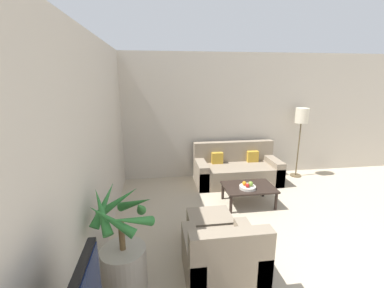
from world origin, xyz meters
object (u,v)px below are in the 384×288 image
fruit_bowl (247,187)px  apple_red (247,185)px  armchair (223,260)px  ottoman (210,227)px  sofa_loveseat (237,170)px  apple_green (251,184)px  potted_palm (124,255)px  coffee_table (249,189)px  orange_fruit (244,183)px  floor_lamp (301,120)px

fruit_bowl → apple_red: (-0.02, -0.05, 0.06)m
armchair → ottoman: armchair is taller
apple_red → armchair: size_ratio=0.09×
sofa_loveseat → apple_green: size_ratio=21.11×
fruit_bowl → apple_red: apple_red is taller
potted_palm → sofa_loveseat: bearing=51.8°
potted_palm → coffee_table: bearing=39.6°
fruit_bowl → apple_green: apple_green is taller
coffee_table → orange_fruit: (-0.10, -0.05, 0.13)m
floor_lamp → fruit_bowl: floor_lamp is taller
sofa_loveseat → ottoman: size_ratio=3.02×
orange_fruit → armchair: armchair is taller
armchair → coffee_table: bearing=61.4°
apple_red → ottoman: 1.15m
sofa_loveseat → coffee_table: (-0.10, -1.00, 0.02)m
apple_red → apple_green: size_ratio=0.83×
apple_red → ottoman: (-0.81, -0.78, -0.23)m
fruit_bowl → apple_green: bearing=-9.9°
sofa_loveseat → coffee_table: size_ratio=2.01×
floor_lamp → orange_fruit: bearing=-144.3°
apple_green → orange_fruit: (-0.09, 0.04, -0.01)m
coffee_table → apple_green: apple_green is taller
potted_palm → apple_red: bearing=38.2°
coffee_table → armchair: 1.89m
floor_lamp → ottoman: bearing=-139.9°
coffee_table → fruit_bowl: (-0.06, -0.09, 0.07)m
apple_red → sofa_loveseat: bearing=80.9°
apple_green → orange_fruit: size_ratio=1.15×
coffee_table → floor_lamp: bearing=36.3°
sofa_loveseat → apple_green: bearing=-95.7°
apple_red → apple_green: apple_green is taller
fruit_bowl → armchair: bearing=-118.3°
armchair → ottoman: bearing=89.1°
potted_palm → floor_lamp: size_ratio=0.75×
potted_palm → ottoman: size_ratio=1.99×
potted_palm → floor_lamp: bearing=38.1°
potted_palm → armchair: size_ratio=1.43×
ottoman → apple_red: bearing=44.0°
potted_palm → sofa_loveseat: potted_palm is taller
potted_palm → floor_lamp: floor_lamp is taller
potted_palm → armchair: bearing=-2.3°
apple_green → floor_lamp: bearing=38.4°
orange_fruit → potted_palm: bearing=-139.8°
sofa_loveseat → orange_fruit: bearing=-101.0°
potted_palm → orange_fruit: 2.42m
potted_palm → sofa_loveseat: 3.32m
potted_palm → apple_green: (1.94, 1.52, 0.02)m
apple_green → orange_fruit: bearing=154.9°
floor_lamp → armchair: bearing=-131.3°
potted_palm → armchair: 1.06m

